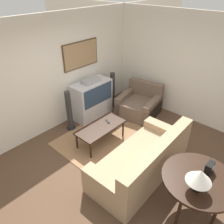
{
  "coord_description": "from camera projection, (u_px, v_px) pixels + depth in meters",
  "views": [
    {
      "loc": [
        -2.49,
        -2.09,
        3.31
      ],
      "look_at": [
        0.55,
        0.68,
        0.75
      ],
      "focal_mm": 35.0,
      "sensor_mm": 36.0,
      "label": 1
    }
  ],
  "objects": [
    {
      "name": "coffee_table",
      "position": [
        101.0,
        128.0,
        4.93
      ],
      "size": [
        1.16,
        0.54,
        0.44
      ],
      "color": "black",
      "rests_on": "ground_plane"
    },
    {
      "name": "area_rug",
      "position": [
        106.0,
        140.0,
        5.18
      ],
      "size": [
        2.03,
        1.79,
        0.01
      ],
      "color": "#99704C",
      "rests_on": "ground_plane"
    },
    {
      "name": "tv",
      "position": [
        92.0,
        99.0,
        5.83
      ],
      "size": [
        1.07,
        0.53,
        1.1
      ],
      "color": "silver",
      "rests_on": "ground_plane"
    },
    {
      "name": "mantel_clock",
      "position": [
        209.0,
        168.0,
        3.28
      ],
      "size": [
        0.18,
        0.1,
        0.18
      ],
      "color": "black",
      "rests_on": "console_table"
    },
    {
      "name": "remote",
      "position": [
        108.0,
        121.0,
        5.07
      ],
      "size": [
        0.11,
        0.16,
        0.02
      ],
      "color": "black",
      "rests_on": "coffee_table"
    },
    {
      "name": "wall_back",
      "position": [
        50.0,
        76.0,
        5.01
      ],
      "size": [
        12.0,
        0.1,
        2.7
      ],
      "color": "silver",
      "rests_on": "ground_plane"
    },
    {
      "name": "couch",
      "position": [
        143.0,
        161.0,
        4.16
      ],
      "size": [
        2.17,
        1.03,
        0.9
      ],
      "rotation": [
        0.0,
        0.0,
        3.17
      ],
      "color": "tan",
      "rests_on": "ground_plane"
    },
    {
      "name": "speaker_tower_left",
      "position": [
        69.0,
        112.0,
        5.33
      ],
      "size": [
        0.24,
        0.24,
        1.04
      ],
      "color": "black",
      "rests_on": "ground_plane"
    },
    {
      "name": "armchair",
      "position": [
        139.0,
        105.0,
        6.05
      ],
      "size": [
        1.15,
        1.16,
        0.84
      ],
      "rotation": [
        0.0,
        0.0,
        -1.39
      ],
      "color": "brown",
      "rests_on": "ground_plane"
    },
    {
      "name": "wall_right",
      "position": [
        188.0,
        69.0,
        5.44
      ],
      "size": [
        0.06,
        12.0,
        2.7
      ],
      "color": "silver",
      "rests_on": "ground_plane"
    },
    {
      "name": "console_table",
      "position": [
        199.0,
        181.0,
        3.26
      ],
      "size": [
        1.1,
        1.1,
        0.77
      ],
      "color": "black",
      "rests_on": "ground_plane"
    },
    {
      "name": "speaker_tower_right",
      "position": [
        112.0,
        91.0,
        6.32
      ],
      "size": [
        0.24,
        0.24,
        1.04
      ],
      "color": "black",
      "rests_on": "ground_plane"
    },
    {
      "name": "ground_plane",
      "position": [
        118.0,
        165.0,
        4.51
      ],
      "size": [
        12.0,
        12.0,
        0.0
      ],
      "primitive_type": "plane",
      "color": "brown"
    },
    {
      "name": "table_lamp",
      "position": [
        200.0,
        176.0,
        2.9
      ],
      "size": [
        0.35,
        0.35,
        0.37
      ],
      "color": "black",
      "rests_on": "console_table"
    }
  ]
}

